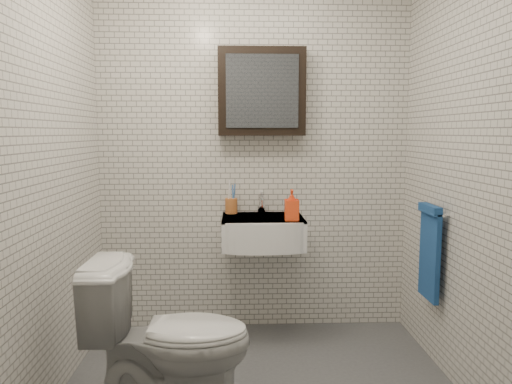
# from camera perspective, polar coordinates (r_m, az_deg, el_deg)

# --- Properties ---
(room_shell) EXTENTS (2.22, 2.02, 2.51)m
(room_shell) POSITION_cam_1_polar(r_m,az_deg,el_deg) (2.57, 0.59, 7.80)
(room_shell) COLOR silver
(room_shell) RESTS_ON ground
(washbasin) EXTENTS (0.55, 0.50, 0.20)m
(washbasin) POSITION_cam_1_polar(r_m,az_deg,el_deg) (3.37, 0.80, -4.57)
(washbasin) COLOR white
(washbasin) RESTS_ON room_shell
(faucet) EXTENTS (0.06, 0.20, 0.15)m
(faucet) POSITION_cam_1_polar(r_m,az_deg,el_deg) (3.54, 0.64, -1.37)
(faucet) COLOR silver
(faucet) RESTS_ON washbasin
(mirror_cabinet) EXTENTS (0.60, 0.15, 0.60)m
(mirror_cabinet) POSITION_cam_1_polar(r_m,az_deg,el_deg) (3.51, 0.66, 11.37)
(mirror_cabinet) COLOR black
(mirror_cabinet) RESTS_ON room_shell
(towel_rail) EXTENTS (0.09, 0.30, 0.58)m
(towel_rail) POSITION_cam_1_polar(r_m,az_deg,el_deg) (3.22, 19.25, -6.08)
(towel_rail) COLOR silver
(towel_rail) RESTS_ON room_shell
(toothbrush_cup) EXTENTS (0.09, 0.09, 0.24)m
(toothbrush_cup) POSITION_cam_1_polar(r_m,az_deg,el_deg) (3.54, -2.84, -1.50)
(toothbrush_cup) COLOR #B7632D
(toothbrush_cup) RESTS_ON washbasin
(soap_bottle) EXTENTS (0.09, 0.10, 0.20)m
(soap_bottle) POSITION_cam_1_polar(r_m,az_deg,el_deg) (3.26, 4.10, -1.50)
(soap_bottle) COLOR orange
(soap_bottle) RESTS_ON washbasin
(toilet) EXTENTS (0.80, 0.46, 0.81)m
(toilet) POSITION_cam_1_polar(r_m,az_deg,el_deg) (2.61, -9.75, -16.25)
(toilet) COLOR silver
(toilet) RESTS_ON ground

